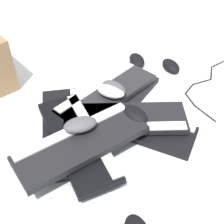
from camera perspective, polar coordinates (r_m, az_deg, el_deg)
ground_plane at (r=1.22m, az=-1.16°, el=0.15°), size 3.20×3.20×0.00m
keyboard_0 at (r=1.25m, az=0.86°, el=1.95°), size 0.44×0.40×0.03m
keyboard_1 at (r=1.15m, az=-8.64°, el=-3.09°), size 0.45×0.17×0.03m
keyboard_2 at (r=1.15m, az=4.26°, el=-2.27°), size 0.36×0.45×0.03m
keyboard_3 at (r=1.06m, az=-6.29°, el=-4.96°), size 0.46×0.28×0.03m
keyboard_4 at (r=1.13m, az=2.45°, el=-1.29°), size 0.19×0.45×0.03m
keyboard_5 at (r=1.01m, az=-5.63°, el=-5.63°), size 0.34×0.46×0.03m
keyboard_6 at (r=1.23m, az=-0.96°, el=3.32°), size 0.40×0.43×0.03m
mouse_0 at (r=1.48m, az=4.57°, el=9.44°), size 0.12×0.08×0.04m
mouse_1 at (r=1.10m, az=4.17°, el=-0.38°), size 0.13×0.12×0.04m
mouse_2 at (r=1.46m, az=10.72°, el=8.31°), size 0.12×0.09×0.04m
mouse_3 at (r=1.02m, az=-5.83°, el=-2.31°), size 0.09×0.12×0.04m
mouse_4 at (r=1.19m, az=-0.18°, el=3.80°), size 0.12×0.13×0.04m
mouse_6 at (r=1.20m, az=0.33°, el=4.39°), size 0.13×0.12×0.04m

